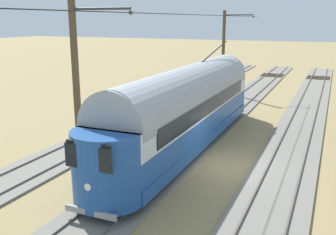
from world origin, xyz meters
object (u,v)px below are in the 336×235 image
Objects in this scene: catenary_pole_foreground at (224,51)px; track_end_bumper at (182,93)px; vintage_streetcar at (187,106)px; catenary_pole_mid_near at (78,91)px.

track_end_bumper is at bearing 49.93° from catenary_pole_foreground.
vintage_streetcar is 16.03m from catenary_pole_foreground.
catenary_pole_foreground is 1.00× the size of catenary_pole_mid_near.
catenary_pole_foreground is at bearing -130.07° from track_end_bumper.
catenary_pole_foreground is 5.45m from track_end_bumper.
catenary_pole_foreground is at bearing -81.12° from vintage_streetcar.
track_end_bumper is (2.72, 3.23, -3.45)m from catenary_pole_foreground.
catenary_pole_foreground reaches higher than track_end_bumper.
vintage_streetcar is at bearing -113.04° from catenary_pole_mid_near.
catenary_pole_mid_near is (2.46, 5.79, 1.59)m from vintage_streetcar.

